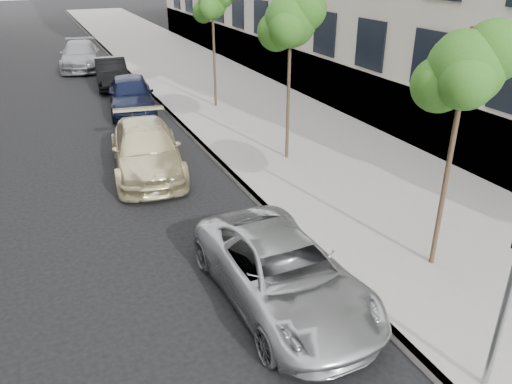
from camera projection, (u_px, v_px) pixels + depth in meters
ground at (338, 363)px, 7.91m from camera, size 160.00×160.00×0.00m
sidewalk at (178, 64)px, 29.26m from camera, size 6.40×72.00×0.14m
curb at (125, 69)px, 28.11m from camera, size 0.15×72.00×0.14m
tree_near at (467, 69)px, 8.59m from camera, size 1.69×1.49×4.79m
tree_mid at (291, 21)px, 13.90m from camera, size 1.79×1.59×4.95m
tree_far at (213, 5)px, 19.29m from camera, size 1.51×1.31×4.75m
signal_pole at (512, 282)px, 6.56m from camera, size 0.29×0.26×2.90m
minivan at (283, 273)px, 9.07m from camera, size 2.20×4.59×1.26m
suv at (146, 149)px, 14.67m from camera, size 2.57×5.00×1.39m
sedan_blue at (131, 94)px, 20.31m from camera, size 2.34×4.54×1.48m
sedan_black at (111, 73)px, 24.31m from camera, size 1.81×4.21×1.35m
sedan_rear at (80, 55)px, 28.23m from camera, size 2.79×5.30×1.46m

